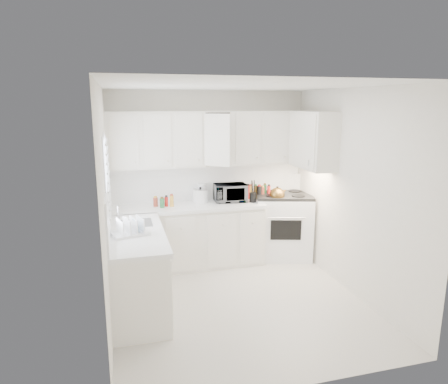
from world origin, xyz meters
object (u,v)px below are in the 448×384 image
object	(u,v)px
utensil_crock	(253,191)
tea_kettle	(277,194)
dish_rack	(129,225)
microwave	(230,191)
rice_cooker	(200,195)
stove	(283,217)

from	to	relation	value
utensil_crock	tea_kettle	bearing A→B (deg)	-11.28
utensil_crock	dish_rack	size ratio (longest dim) A/B	0.88
microwave	dish_rack	size ratio (longest dim) A/B	1.22
tea_kettle	utensil_crock	xyz separation A→B (m)	(-0.36, 0.07, 0.05)
tea_kettle	rice_cooker	bearing A→B (deg)	157.75
rice_cooker	utensil_crock	bearing A→B (deg)	-30.14
tea_kettle	utensil_crock	distance (m)	0.37
rice_cooker	dish_rack	world-z (taller)	rice_cooker
microwave	dish_rack	xyz separation A→B (m)	(-1.54, -1.23, -0.05)
tea_kettle	dish_rack	xyz separation A→B (m)	(-2.22, -1.03, -0.01)
stove	microwave	size ratio (longest dim) A/B	2.74
stove	rice_cooker	world-z (taller)	stove
stove	utensil_crock	world-z (taller)	stove
dish_rack	rice_cooker	bearing A→B (deg)	34.33
microwave	stove	bearing A→B (deg)	0.84
dish_rack	microwave	bearing A→B (deg)	22.95
tea_kettle	rice_cooker	distance (m)	1.16
utensil_crock	dish_rack	xyz separation A→B (m)	(-1.86, -1.10, -0.06)
stove	microwave	distance (m)	0.98
stove	microwave	world-z (taller)	stove
stove	tea_kettle	size ratio (longest dim) A/B	4.63
rice_cooker	utensil_crock	world-z (taller)	utensil_crock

